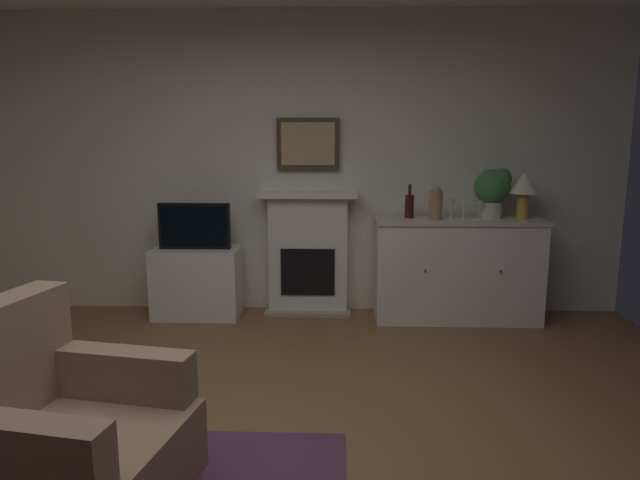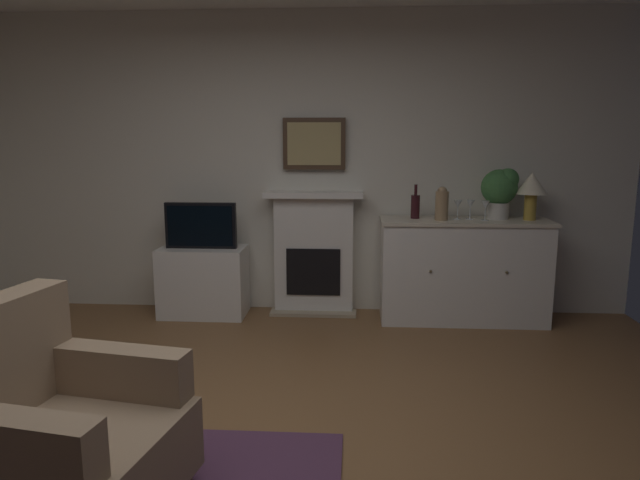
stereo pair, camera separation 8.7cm
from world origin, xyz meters
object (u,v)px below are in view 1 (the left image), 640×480
Objects in this scene: wine_glass_left at (451,205)px; sideboard_cabinet at (457,270)px; table_lamp at (524,186)px; wine_glass_right at (479,205)px; fireplace_unit at (308,253)px; wine_glass_center at (464,204)px; tv_cabinet at (197,282)px; armchair at (59,438)px; vase_decorative at (436,203)px; framed_picture at (308,144)px; potted_plant_small at (493,188)px; wine_bottle at (409,206)px; tv_set at (194,226)px.

sideboard_cabinet is at bearing 6.28° from wine_glass_left.
table_lamp reaches higher than sideboard_cabinet.
wine_glass_right reaches higher than sideboard_cabinet.
table_lamp is at bearing -5.54° from fireplace_unit.
sideboard_cabinet is 8.63× the size of wine_glass_center.
armchair is (0.14, -2.77, 0.08)m from tv_cabinet.
armchair is (-1.92, -2.71, -0.64)m from vase_decorative.
fireplace_unit reaches higher than sideboard_cabinet.
vase_decorative reaches higher than wine_glass_left.
tv_cabinet is (-0.97, -0.21, -1.21)m from framed_picture.
wine_glass_center is at bearing -173.88° from potted_plant_small.
wine_bottle is 3.34m from armchair.
table_lamp is 2.42× the size of wine_glass_left.
vase_decorative is 0.37× the size of tv_cabinet.
armchair is (-0.83, -2.94, -0.17)m from fireplace_unit.
wine_bottle is at bearing 177.39° from table_lamp.
framed_picture is 1.22m from vase_decorative.
tv_set is (0.00, -0.02, 0.51)m from tv_cabinet.
tv_set is (-0.97, -0.19, 0.27)m from fireplace_unit.
tv_cabinet is at bearing -170.55° from fireplace_unit.
vase_decorative is at bearing -1.80° from tv_cabinet.
wine_bottle is 1.98m from tv_cabinet.
framed_picture reaches higher than wine_bottle.
wine_glass_right is (-0.38, -0.05, -0.16)m from table_lamp.
framed_picture reaches higher than potted_plant_small.
fireplace_unit is at bearing 172.22° from sideboard_cabinet.
wine_glass_right is 0.27× the size of tv_set.
sideboard_cabinet is 2.30× the size of tv_set.
vase_decorative is (-0.25, -0.07, 0.02)m from wine_glass_center.
table_lamp is 0.43× the size of armchair.
wine_glass_left is at bearing -166.49° from wine_glass_center.
framed_picture is 3.30m from armchair.
table_lamp reaches higher than wine_glass_center.
wine_glass_right is 2.43m from tv_set.
table_lamp is 0.96m from wine_bottle.
armchair is at bearing -133.96° from table_lamp.
armchair is at bearing -87.07° from tv_set.
potted_plant_small is (2.56, 0.03, 0.84)m from tv_cabinet.
vase_decorative reaches higher than wine_glass_right.
tv_cabinet is 1.74× the size of potted_plant_small.
armchair is (-1.71, -2.80, -0.61)m from wine_bottle.
wine_glass_center is 0.18× the size of armchair.
wine_glass_right is 0.18× the size of armchair.
wine_glass_center is 0.27× the size of tv_set.
framed_picture reaches higher than armchair.
table_lamp is 0.65× the size of tv_set.
wine_bottle is 1.03× the size of vase_decorative.
table_lamp reaches higher than tv_set.
vase_decorative is (-0.36, -0.00, 0.02)m from wine_glass_right.
framed_picture is 1.57m from tv_cabinet.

